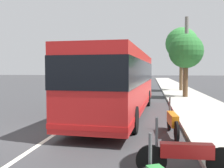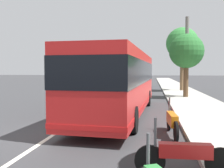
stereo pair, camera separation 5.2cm
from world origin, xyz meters
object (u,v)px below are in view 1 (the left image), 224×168
Objects in this scene: car_behind_bus at (140,82)px; utility_pole at (186,57)px; motorcycle_nearest_curb at (186,155)px; motorcycle_angled at (172,122)px; car_far_distant at (116,81)px; roadside_tree_mid_block at (186,52)px; roadside_tree_far_block at (182,44)px; coach_bus at (120,80)px; car_oncoming at (141,80)px; car_side_street at (117,80)px.

utility_pole is (-13.32, -4.39, 2.71)m from car_behind_bus.
motorcycle_nearest_curb is 0.94× the size of motorcycle_angled.
utility_pole is (-13.83, -7.92, 2.64)m from car_far_distant.
roadside_tree_mid_block is 0.76× the size of roadside_tree_far_block.
roadside_tree_mid_block is at bearing 28.66° from car_far_distant.
car_behind_bus is 9.59m from roadside_tree_far_block.
coach_bus reaches higher than car_oncoming.
roadside_tree_mid_block reaches higher than car_far_distant.
car_side_street is at bearing -82.28° from motorcycle_nearest_curb.
motorcycle_nearest_curb is 0.32× the size of utility_pole.
car_oncoming is at bearing 142.74° from car_far_distant.
roadside_tree_far_block is (-13.51, -8.84, 4.49)m from car_side_street.
utility_pole reaches higher than motorcycle_nearest_curb.
car_behind_bus is at bearing -87.97° from motorcycle_nearest_curb.
car_far_distant is at bearing 11.77° from coach_bus.
car_side_street is 0.64× the size of utility_pole.
coach_bus is at bearing -179.26° from car_oncoming.
car_behind_bus is (-4.97, -0.08, -0.04)m from car_oncoming.
car_side_street is (32.69, 6.38, 0.19)m from motorcycle_angled.
motorcycle_angled is at bearing -174.99° from car_oncoming.
car_side_street is (1.49, 4.06, -0.03)m from car_oncoming.
motorcycle_angled is at bearing -145.14° from coach_bus.
car_behind_bus is 7.67m from car_side_street.
roadside_tree_mid_block is at bearing 169.53° from utility_pole.
utility_pole is at bearing -13.70° from motorcycle_angled.
roadside_tree_mid_block is 7.13m from roadside_tree_far_block.
car_oncoming reaches higher than car_behind_bus.
utility_pole is at bearing -10.47° from roadside_tree_mid_block.
motorcycle_angled is at bearing -92.37° from motorcycle_nearest_curb.
car_side_street is 21.71m from utility_pole.
coach_bus is 27.45m from car_oncoming.
utility_pole reaches higher than car_oncoming.
car_far_distant is (22.97, 3.44, -1.07)m from coach_bus.
car_behind_bus is at bearing 16.86° from roadside_tree_mid_block.
coach_bus is 2.68× the size of car_behind_bus.
coach_bus reaches higher than car_side_street.
car_side_street is at bearing 33.22° from roadside_tree_far_block.
roadside_tree_mid_block reaches higher than motorcycle_nearest_curb.
motorcycle_angled is 0.34× the size of utility_pole.
motorcycle_nearest_curb is 16.84m from utility_pole.
utility_pole reaches higher than car_side_street.
motorcycle_angled is at bearing -175.65° from car_behind_bus.
car_behind_bus is (22.46, -0.09, -1.14)m from coach_bus.
roadside_tree_mid_block is at bearing -13.64° from motorcycle_angled.
roadside_tree_far_block is (6.99, -0.45, 1.35)m from roadside_tree_mid_block.
car_oncoming is 0.98× the size of car_side_street.
car_behind_bus reaches higher than motorcycle_nearest_curb.
roadside_tree_far_block is at bearing -11.57° from motorcycle_angled.
motorcycle_nearest_curb is at bearing 7.68° from car_side_street.
roadside_tree_far_block is (19.19, -2.46, 4.68)m from motorcycle_angled.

